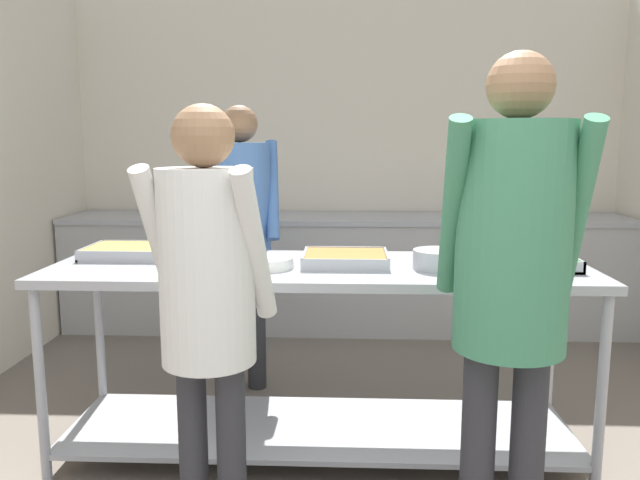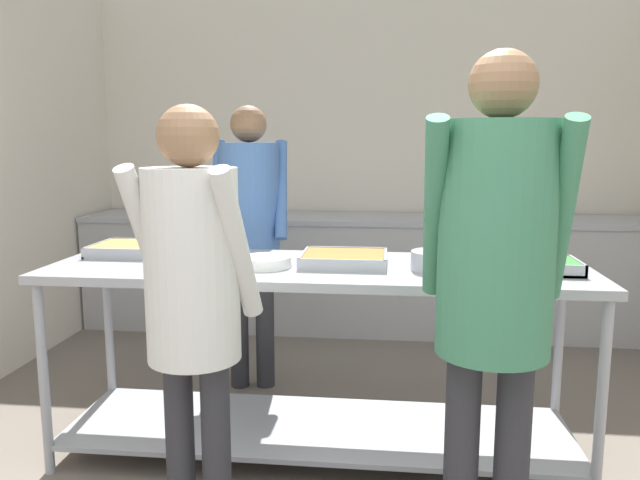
{
  "view_description": "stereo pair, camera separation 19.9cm",
  "coord_description": "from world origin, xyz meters",
  "px_view_note": "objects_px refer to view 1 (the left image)",
  "views": [
    {
      "loc": [
        0.01,
        -1.08,
        1.48
      ],
      "look_at": [
        -0.12,
        1.81,
        1.02
      ],
      "focal_mm": 35.0,
      "sensor_mm": 36.0,
      "label": 1
    },
    {
      "loc": [
        0.2,
        -1.07,
        1.48
      ],
      "look_at": [
        -0.12,
        1.81,
        1.02
      ],
      "focal_mm": 35.0,
      "sensor_mm": 36.0,
      "label": 2
    }
  ],
  "objects_px": {
    "serving_tray_vegetables": "(531,263)",
    "water_bottle": "(156,197)",
    "cook_behind_counter": "(241,217)",
    "serving_tray_greens": "(345,259)",
    "guest_serving_left": "(512,264)",
    "plate_stack": "(268,262)",
    "guest_serving_right": "(207,285)",
    "broccoli_bowl": "(204,261)",
    "sauce_pan": "(439,259)",
    "serving_tray_roast": "(138,252)"
  },
  "relations": [
    {
      "from": "broccoli_bowl",
      "to": "sauce_pan",
      "type": "height_order",
      "value": "broccoli_bowl"
    },
    {
      "from": "water_bottle",
      "to": "serving_tray_vegetables",
      "type": "bearing_deg",
      "value": -42.75
    },
    {
      "from": "serving_tray_greens",
      "to": "guest_serving_right",
      "type": "relative_size",
      "value": 0.24
    },
    {
      "from": "guest_serving_left",
      "to": "guest_serving_right",
      "type": "xyz_separation_m",
      "value": [
        -1.01,
        0.06,
        -0.09
      ]
    },
    {
      "from": "guest_serving_left",
      "to": "guest_serving_right",
      "type": "relative_size",
      "value": 1.1
    },
    {
      "from": "plate_stack",
      "to": "guest_serving_right",
      "type": "height_order",
      "value": "guest_serving_right"
    },
    {
      "from": "cook_behind_counter",
      "to": "water_bottle",
      "type": "bearing_deg",
      "value": 123.84
    },
    {
      "from": "plate_stack",
      "to": "sauce_pan",
      "type": "distance_m",
      "value": 0.76
    },
    {
      "from": "serving_tray_greens",
      "to": "sauce_pan",
      "type": "xyz_separation_m",
      "value": [
        0.42,
        -0.09,
        0.02
      ]
    },
    {
      "from": "serving_tray_vegetables",
      "to": "cook_behind_counter",
      "type": "height_order",
      "value": "cook_behind_counter"
    },
    {
      "from": "plate_stack",
      "to": "water_bottle",
      "type": "bearing_deg",
      "value": 118.11
    },
    {
      "from": "plate_stack",
      "to": "guest_serving_right",
      "type": "distance_m",
      "value": 0.69
    },
    {
      "from": "plate_stack",
      "to": "guest_serving_right",
      "type": "relative_size",
      "value": 0.14
    },
    {
      "from": "water_bottle",
      "to": "sauce_pan",
      "type": "bearing_deg",
      "value": -48.65
    },
    {
      "from": "plate_stack",
      "to": "sauce_pan",
      "type": "xyz_separation_m",
      "value": [
        0.76,
        0.01,
        0.02
      ]
    },
    {
      "from": "serving_tray_vegetables",
      "to": "guest_serving_right",
      "type": "xyz_separation_m",
      "value": [
        -1.29,
        -0.71,
        0.05
      ]
    },
    {
      "from": "broccoli_bowl",
      "to": "plate_stack",
      "type": "distance_m",
      "value": 0.28
    },
    {
      "from": "broccoli_bowl",
      "to": "serving_tray_vegetables",
      "type": "distance_m",
      "value": 1.45
    },
    {
      "from": "serving_tray_vegetables",
      "to": "guest_serving_left",
      "type": "height_order",
      "value": "guest_serving_left"
    },
    {
      "from": "serving_tray_vegetables",
      "to": "cook_behind_counter",
      "type": "relative_size",
      "value": 0.23
    },
    {
      "from": "guest_serving_left",
      "to": "broccoli_bowl",
      "type": "bearing_deg",
      "value": 150.19
    },
    {
      "from": "cook_behind_counter",
      "to": "serving_tray_vegetables",
      "type": "bearing_deg",
      "value": -29.27
    },
    {
      "from": "serving_tray_roast",
      "to": "serving_tray_greens",
      "type": "height_order",
      "value": "same"
    },
    {
      "from": "serving_tray_roast",
      "to": "serving_tray_vegetables",
      "type": "xyz_separation_m",
      "value": [
        1.85,
        -0.2,
        -0.0
      ]
    },
    {
      "from": "serving_tray_vegetables",
      "to": "water_bottle",
      "type": "bearing_deg",
      "value": 137.25
    },
    {
      "from": "serving_tray_greens",
      "to": "serving_tray_vegetables",
      "type": "relative_size",
      "value": 1.0
    },
    {
      "from": "serving_tray_roast",
      "to": "water_bottle",
      "type": "distance_m",
      "value": 2.04
    },
    {
      "from": "sauce_pan",
      "to": "broccoli_bowl",
      "type": "bearing_deg",
      "value": -175.83
    },
    {
      "from": "serving_tray_greens",
      "to": "serving_tray_vegetables",
      "type": "bearing_deg",
      "value": -3.79
    },
    {
      "from": "serving_tray_greens",
      "to": "guest_serving_left",
      "type": "distance_m",
      "value": 0.99
    },
    {
      "from": "serving_tray_greens",
      "to": "sauce_pan",
      "type": "distance_m",
      "value": 0.42
    },
    {
      "from": "guest_serving_right",
      "to": "water_bottle",
      "type": "distance_m",
      "value": 3.08
    },
    {
      "from": "plate_stack",
      "to": "broccoli_bowl",
      "type": "bearing_deg",
      "value": -166.09
    },
    {
      "from": "plate_stack",
      "to": "serving_tray_greens",
      "type": "bearing_deg",
      "value": 15.26
    },
    {
      "from": "guest_serving_right",
      "to": "cook_behind_counter",
      "type": "bearing_deg",
      "value": 95.27
    },
    {
      "from": "broccoli_bowl",
      "to": "guest_serving_left",
      "type": "xyz_separation_m",
      "value": [
        1.16,
        -0.66,
        0.13
      ]
    },
    {
      "from": "guest_serving_left",
      "to": "water_bottle",
      "type": "height_order",
      "value": "guest_serving_left"
    },
    {
      "from": "sauce_pan",
      "to": "guest_serving_right",
      "type": "bearing_deg",
      "value": -142.41
    },
    {
      "from": "broccoli_bowl",
      "to": "plate_stack",
      "type": "bearing_deg",
      "value": 13.91
    },
    {
      "from": "serving_tray_greens",
      "to": "serving_tray_vegetables",
      "type": "height_order",
      "value": "same"
    },
    {
      "from": "serving_tray_vegetables",
      "to": "guest_serving_right",
      "type": "distance_m",
      "value": 1.48
    },
    {
      "from": "guest_serving_right",
      "to": "water_bottle",
      "type": "xyz_separation_m",
      "value": [
        -1.06,
        2.89,
        0.04
      ]
    },
    {
      "from": "guest_serving_right",
      "to": "serving_tray_roast",
      "type": "bearing_deg",
      "value": 121.08
    },
    {
      "from": "plate_stack",
      "to": "serving_tray_greens",
      "type": "relative_size",
      "value": 0.59
    },
    {
      "from": "cook_behind_counter",
      "to": "water_bottle",
      "type": "relative_size",
      "value": 5.59
    },
    {
      "from": "serving_tray_greens",
      "to": "water_bottle",
      "type": "bearing_deg",
      "value": 125.77
    },
    {
      "from": "serving_tray_roast",
      "to": "cook_behind_counter",
      "type": "bearing_deg",
      "value": 55.74
    },
    {
      "from": "serving_tray_roast",
      "to": "guest_serving_left",
      "type": "distance_m",
      "value": 1.84
    },
    {
      "from": "broccoli_bowl",
      "to": "cook_behind_counter",
      "type": "distance_m",
      "value": 0.92
    },
    {
      "from": "broccoli_bowl",
      "to": "sauce_pan",
      "type": "distance_m",
      "value": 1.04
    }
  ]
}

